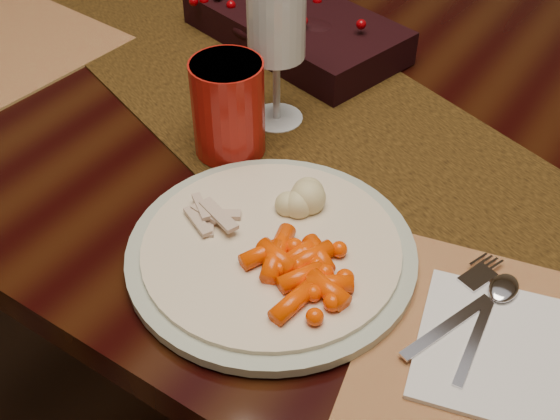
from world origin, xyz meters
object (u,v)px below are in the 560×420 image
Objects in this scene: dining_table at (397,307)px; mashed_potatoes at (297,191)px; dinner_plate at (271,251)px; turkey_shreds at (208,219)px; baby_carrots at (290,272)px; centerpiece at (295,22)px; wine_glass at (276,53)px; napkin at (492,348)px; red_cup at (228,108)px.

dining_table is 0.49m from mashed_potatoes.
dining_table is 6.17× the size of dinner_plate.
turkey_shreds reaches higher than dinner_plate.
centerpiece is at bearing 122.13° from baby_carrots.
dining_table is 17.16× the size of baby_carrots.
dinner_plate is 4.45× the size of turkey_shreds.
turkey_shreds reaches higher than dining_table.
wine_glass is (-0.13, 0.21, 0.08)m from dinner_plate.
wine_glass is at bearing 137.05° from napkin.
dinner_plate is 0.23m from napkin.
centerpiece reaches higher than dining_table.
dining_table is 0.48m from centerpiece.
dinner_plate is 0.19m from red_cup.
baby_carrots is 0.19m from napkin.
baby_carrots is (0.26, -0.41, -0.01)m from centerpiece.
dining_table is at bearing 81.22° from mashed_potatoes.
red_cup is (0.08, -0.26, 0.03)m from centerpiece.
centerpiece is 0.58m from napkin.
wine_glass is at bearing 122.54° from dinner_plate.
mashed_potatoes is 0.20m from wine_glass.
wine_glass is at bearing -145.06° from dining_table.
dinner_plate is 3.96× the size of mashed_potatoes.
wine_glass reaches higher than red_cup.
napkin is at bearing 3.31° from dinner_plate.
centerpiece is at bearing 123.02° from mashed_potatoes.
centerpiece is 1.68× the size of wine_glass.
mashed_potatoes is at bearing 99.59° from dinner_plate.
centerpiece is 0.38m from mashed_potatoes.
turkey_shreds is at bearing 169.78° from napkin.
red_cup is at bearing 148.89° from napkin.
red_cup is at bearing 139.26° from dinner_plate.
mashed_potatoes is at bearing 51.22° from turkey_shreds.
mashed_potatoes is at bearing 153.15° from napkin.
dining_table is at bearing 73.20° from turkey_shreds.
baby_carrots reaches higher than dinner_plate.
red_cup is (-0.37, 0.11, 0.06)m from napkin.
wine_glass is at bearing 126.29° from baby_carrots.
mashed_potatoes reaches higher than baby_carrots.
dining_table is at bearing -14.86° from centerpiece.
mashed_potatoes is (-0.04, -0.25, 0.41)m from dining_table.
red_cup is (-0.14, 0.12, 0.05)m from dinner_plate.
turkey_shreds is (-0.11, 0.02, -0.00)m from baby_carrots.
dinner_plate is (-0.03, -0.32, 0.39)m from dining_table.
wine_glass is (-0.36, 0.19, 0.09)m from napkin.
napkin is 0.79× the size of wine_glass.
dinner_plate is at bearing -60.37° from centerpiece.
napkin is at bearing -56.87° from dining_table.
centerpiece reaches higher than dinner_plate.
dinner_plate is 0.05m from baby_carrots.
wine_glass is at bearing -63.98° from centerpiece.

